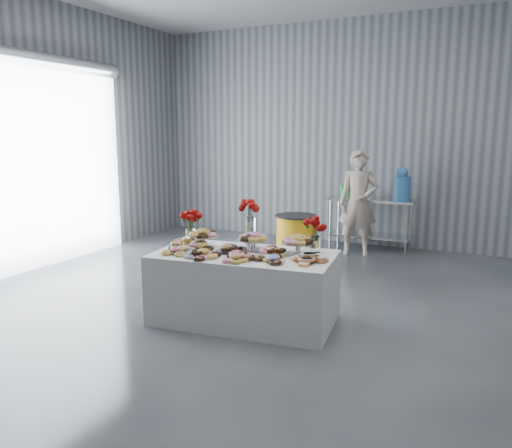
{
  "coord_description": "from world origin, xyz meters",
  "views": [
    {
      "loc": [
        2.23,
        -4.46,
        2.01
      ],
      "look_at": [
        -0.13,
        0.38,
        1.03
      ],
      "focal_mm": 35.0,
      "sensor_mm": 36.0,
      "label": 1
    }
  ],
  "objects_px": {
    "water_jug": "(402,185)",
    "trash_barrel": "(296,242)",
    "display_table": "(244,287)",
    "person": "(358,203)",
    "prep_table": "(371,214)"
  },
  "relations": [
    {
      "from": "prep_table",
      "to": "trash_barrel",
      "type": "distance_m",
      "value": 1.88
    },
    {
      "from": "display_table",
      "to": "person",
      "type": "xyz_separation_m",
      "value": [
        0.31,
        3.52,
        0.5
      ]
    },
    {
      "from": "prep_table",
      "to": "water_jug",
      "type": "xyz_separation_m",
      "value": [
        0.5,
        -0.0,
        0.53
      ]
    },
    {
      "from": "display_table",
      "to": "person",
      "type": "relative_size",
      "value": 1.09
    },
    {
      "from": "person",
      "to": "water_jug",
      "type": "bearing_deg",
      "value": 23.06
    },
    {
      "from": "display_table",
      "to": "water_jug",
      "type": "relative_size",
      "value": 3.43
    },
    {
      "from": "trash_barrel",
      "to": "display_table",
      "type": "bearing_deg",
      "value": -82.5
    },
    {
      "from": "prep_table",
      "to": "water_jug",
      "type": "bearing_deg",
      "value": -0.0
    },
    {
      "from": "display_table",
      "to": "prep_table",
      "type": "xyz_separation_m",
      "value": [
        0.42,
        3.99,
        0.24
      ]
    },
    {
      "from": "prep_table",
      "to": "water_jug",
      "type": "distance_m",
      "value": 0.73
    },
    {
      "from": "display_table",
      "to": "person",
      "type": "distance_m",
      "value": 3.57
    },
    {
      "from": "prep_table",
      "to": "trash_barrel",
      "type": "relative_size",
      "value": 1.86
    },
    {
      "from": "trash_barrel",
      "to": "person",
      "type": "bearing_deg",
      "value": 64.05
    },
    {
      "from": "water_jug",
      "to": "trash_barrel",
      "type": "relative_size",
      "value": 0.69
    },
    {
      "from": "prep_table",
      "to": "person",
      "type": "xyz_separation_m",
      "value": [
        -0.11,
        -0.46,
        0.25
      ]
    }
  ]
}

